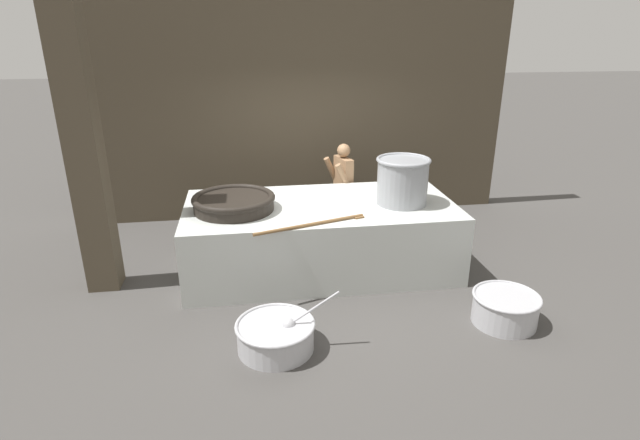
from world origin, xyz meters
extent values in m
plane|color=#474442|center=(0.00, 0.00, 0.00)|extent=(60.00, 60.00, 0.00)
cube|color=#4C4233|center=(0.00, 2.25, 1.86)|extent=(7.05, 0.24, 3.72)
cube|color=#4C4233|center=(-2.78, -0.11, 1.86)|extent=(0.37, 0.37, 3.72)
cube|color=silver|center=(0.00, 0.00, 0.46)|extent=(3.53, 1.74, 0.92)
cylinder|color=black|center=(-1.12, -0.07, 1.00)|extent=(1.01, 1.01, 0.16)
torus|color=black|center=(-1.12, -0.07, 1.08)|extent=(1.05, 1.05, 0.08)
cylinder|color=gray|center=(1.06, -0.14, 1.21)|extent=(0.66, 0.66, 0.59)
torus|color=gray|center=(1.06, -0.14, 1.51)|extent=(0.70, 0.70, 0.05)
cylinder|color=brown|center=(-0.23, -0.77, 0.94)|extent=(1.35, 0.47, 0.04)
cube|color=brown|center=(0.38, -0.57, 0.93)|extent=(0.14, 0.13, 0.02)
cylinder|color=#9E7551|center=(0.55, 1.06, 0.36)|extent=(0.11, 0.11, 0.72)
cylinder|color=#9E7551|center=(0.52, 1.21, 0.36)|extent=(0.11, 0.11, 0.72)
cube|color=#4C663F|center=(0.54, 1.14, 0.50)|extent=(0.22, 0.25, 0.47)
cube|color=#9E7551|center=(0.54, 1.14, 0.98)|extent=(0.24, 0.46, 0.53)
cylinder|color=#9E7551|center=(0.50, 0.90, 0.98)|extent=(0.30, 0.15, 0.49)
cylinder|color=#9E7551|center=(0.40, 1.33, 0.98)|extent=(0.30, 0.15, 0.49)
sphere|color=#9E7551|center=(0.54, 1.14, 1.35)|extent=(0.20, 0.20, 0.20)
cylinder|color=#B7B7BC|center=(-0.73, -1.80, 0.14)|extent=(0.78, 0.78, 0.29)
torus|color=#B7B7BC|center=(-0.73, -1.80, 0.29)|extent=(0.82, 0.82, 0.04)
cylinder|color=#6B9347|center=(-0.73, -1.80, 0.21)|extent=(0.69, 0.69, 0.07)
sphere|color=#B7B7BC|center=(-0.60, -1.81, 0.28)|extent=(0.14, 0.14, 0.14)
cylinder|color=#B7B7BC|center=(-0.34, -1.83, 0.46)|extent=(0.52, 0.06, 0.38)
cylinder|color=#B7B7BC|center=(1.82, -1.69, 0.16)|extent=(0.70, 0.70, 0.33)
torus|color=#B7B7BC|center=(1.82, -1.69, 0.33)|extent=(0.74, 0.74, 0.04)
cylinder|color=tan|center=(1.82, -1.69, 0.24)|extent=(0.62, 0.62, 0.08)
camera|label=1|loc=(-0.93, -6.13, 3.08)|focal=28.00mm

